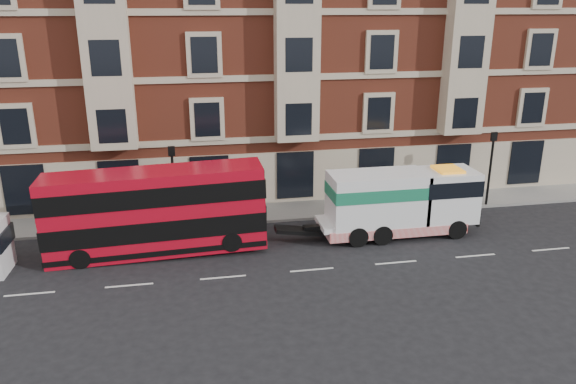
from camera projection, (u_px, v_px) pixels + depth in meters
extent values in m
plane|color=black|center=(312.00, 270.00, 25.32)|extent=(120.00, 120.00, 0.00)
cube|color=slate|center=(283.00, 211.00, 32.28)|extent=(90.00, 3.00, 0.15)
cube|color=brown|center=(269.00, 43.00, 36.51)|extent=(45.00, 12.00, 18.00)
cylinder|color=black|center=(174.00, 190.00, 29.35)|extent=(0.14, 0.14, 4.00)
cube|color=black|center=(171.00, 151.00, 28.68)|extent=(0.35, 0.15, 0.50)
cylinder|color=black|center=(490.00, 172.00, 32.52)|extent=(0.14, 0.14, 4.00)
cube|color=black|center=(494.00, 136.00, 31.85)|extent=(0.35, 0.15, 0.50)
cube|color=#B60A1C|center=(156.00, 212.00, 26.39)|extent=(10.13, 2.26, 3.98)
cube|color=black|center=(157.00, 223.00, 26.58)|extent=(10.17, 2.32, 0.95)
cube|color=black|center=(154.00, 191.00, 26.06)|extent=(10.17, 2.32, 0.90)
cylinder|color=black|center=(80.00, 258.00, 25.36)|extent=(0.94, 0.29, 0.94)
cylinder|color=black|center=(87.00, 241.00, 27.26)|extent=(0.94, 0.29, 0.94)
cylinder|color=black|center=(232.00, 242.00, 26.48)|extent=(0.94, 0.29, 0.94)
cylinder|color=black|center=(228.00, 226.00, 28.39)|extent=(0.94, 0.29, 0.94)
cube|color=white|center=(396.00, 219.00, 28.91)|extent=(8.14, 2.08, 0.27)
cube|color=white|center=(445.00, 195.00, 28.99)|extent=(2.89, 2.26, 2.62)
cube|color=white|center=(377.00, 198.00, 28.32)|extent=(4.88, 2.26, 2.62)
cube|color=#19714E|center=(378.00, 190.00, 28.18)|extent=(4.93, 2.30, 0.63)
cube|color=red|center=(392.00, 225.00, 28.97)|extent=(7.24, 2.32, 0.50)
cylinder|color=black|center=(457.00, 229.00, 28.58)|extent=(0.99, 0.32, 0.99)
cylinder|color=black|center=(439.00, 215.00, 30.48)|extent=(0.99, 0.32, 0.99)
cylinder|color=black|center=(382.00, 235.00, 27.88)|extent=(0.99, 0.36, 0.99)
cylinder|color=black|center=(369.00, 220.00, 29.78)|extent=(0.99, 0.36, 0.99)
cylinder|color=black|center=(358.00, 237.00, 27.65)|extent=(0.99, 0.36, 0.99)
cylinder|color=black|center=(346.00, 222.00, 29.56)|extent=(0.99, 0.36, 0.99)
imported|color=#171F2F|center=(52.00, 212.00, 29.69)|extent=(0.66, 0.53, 1.57)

